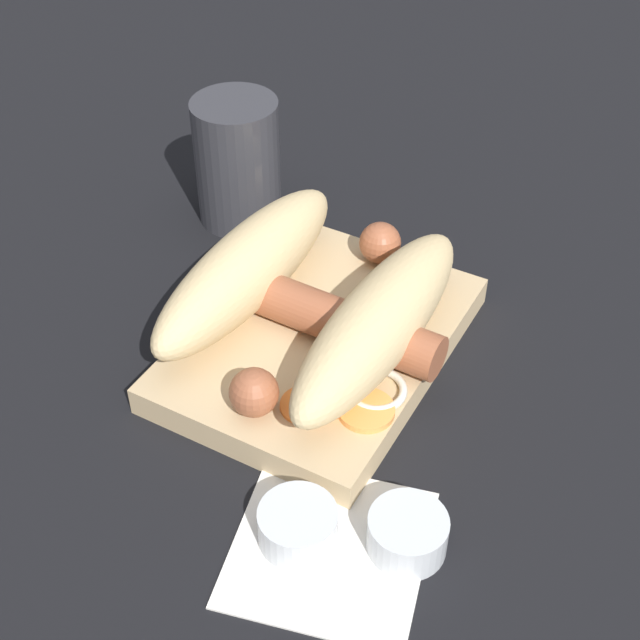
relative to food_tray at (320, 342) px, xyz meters
The scene contains 9 objects.
ground_plane 0.01m from the food_tray, ahead, with size 3.00×3.00×0.00m, color black.
food_tray is the anchor object (origin of this frame).
bread_roll 0.04m from the food_tray, 121.65° to the right, with size 0.20×0.16×0.05m.
sausage 0.03m from the food_tray, 164.25° to the right, with size 0.20×0.17×0.03m.
pickled_veggies 0.06m from the food_tray, 49.18° to the left, with size 0.07×0.08×0.01m.
napkin 0.16m from the food_tray, 30.87° to the left, with size 0.13×0.13×0.00m.
condiment_cup_near 0.15m from the food_tray, 24.41° to the left, with size 0.04×0.04×0.02m.
condiment_cup_far 0.16m from the food_tray, 46.16° to the left, with size 0.04×0.04×0.02m.
drink_glass 0.18m from the food_tray, 129.47° to the right, with size 0.07×0.07×0.10m.
Camera 1 is at (0.38, 0.21, 0.42)m, focal length 50.00 mm.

